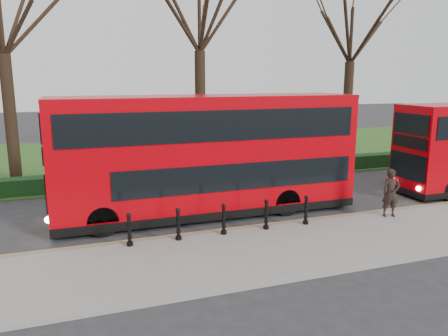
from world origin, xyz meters
name	(u,v)px	position (x,y,z in m)	size (l,w,h in m)	color
ground	(226,224)	(0.00, 0.00, 0.00)	(120.00, 120.00, 0.00)	#28282B
pavement	(259,252)	(0.00, -3.00, 0.07)	(60.00, 4.00, 0.15)	gray
kerb	(235,231)	(0.00, -1.00, 0.07)	(60.00, 0.25, 0.16)	slate
grass_verge	(152,156)	(0.00, 15.00, 0.03)	(60.00, 18.00, 0.06)	#2A4B19
hedge	(181,175)	(0.00, 6.80, 0.40)	(60.00, 0.90, 0.80)	black
yellow_line_outer	(232,230)	(0.00, -0.70, 0.01)	(60.00, 0.10, 0.01)	yellow
yellow_line_inner	(230,228)	(0.00, -0.50, 0.01)	(60.00, 0.10, 0.01)	yellow
tree_left	(0,10)	(-8.00, 10.00, 8.49)	(7.47, 7.47, 11.67)	black
tree_mid	(199,10)	(2.00, 10.00, 8.93)	(7.85, 7.85, 12.27)	black
tree_right	(352,29)	(12.00, 10.00, 8.29)	(7.30, 7.30, 11.41)	black
bollard_row	(224,220)	(-0.55, -1.35, 0.65)	(6.36, 0.15, 1.00)	black
bus_lead	(208,156)	(-0.25, 1.36, 2.33)	(11.61, 2.66, 4.62)	#AB0008
pedestrian	(391,193)	(6.00, -1.60, 1.06)	(0.66, 0.43, 1.81)	black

